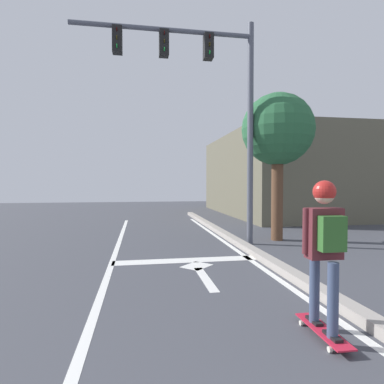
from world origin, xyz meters
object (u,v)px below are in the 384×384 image
(traffic_signal_mast, at_px, (203,82))
(skateboard, at_px, (323,331))
(roadside_tree, at_px, (278,131))
(skater, at_px, (325,237))

(traffic_signal_mast, bearing_deg, skateboard, -86.63)
(skateboard, xyz_separation_m, roadside_tree, (2.00, 5.49, 3.07))
(traffic_signal_mast, bearing_deg, skater, -86.65)
(skater, bearing_deg, traffic_signal_mast, 93.35)
(traffic_signal_mast, relative_size, roadside_tree, 1.40)
(traffic_signal_mast, height_order, roadside_tree, traffic_signal_mast)
(skateboard, distance_m, traffic_signal_mast, 6.58)
(skater, height_order, roadside_tree, roadside_tree)
(skateboard, relative_size, skater, 0.54)
(skateboard, height_order, traffic_signal_mast, traffic_signal_mast)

